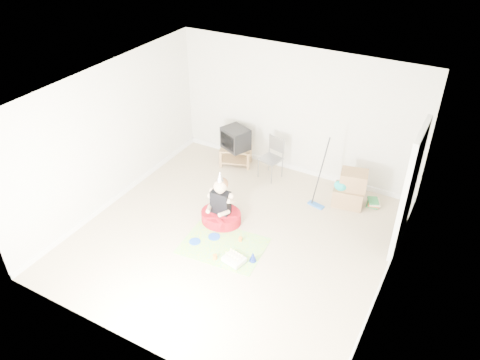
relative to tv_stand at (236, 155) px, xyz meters
The scene contains 16 objects.
ground 2.39m from the tv_stand, 61.59° to the right, with size 5.00×5.00×0.00m, color #C8B28F.
doorway_recess 3.80m from the tv_stand, 13.81° to the right, with size 0.02×0.90×2.05m, color black.
tv_stand is the anchor object (origin of this frame).
crt_tv 0.38m from the tv_stand, 63.43° to the right, with size 0.52×0.43×0.45m, color black.
folding_chair 0.87m from the tv_stand, ahead, with size 0.47×0.46×0.86m.
cardboard_boxes 2.54m from the tv_stand, ahead, with size 0.62×0.52×0.70m.
floor_mop 2.11m from the tv_stand, 15.78° to the right, with size 0.33×0.42×1.26m.
book_pile 2.97m from the tv_stand, ahead, with size 0.27×0.31×0.12m.
seated_woman 1.96m from the tv_stand, 68.39° to the right, with size 0.75×0.75×1.04m.
party_mat 2.62m from the tv_stand, 65.43° to the right, with size 1.35×0.98×0.01m, color #EF329A.
birthday_cake 2.99m from the tv_stand, 61.31° to the right, with size 0.37×0.32×0.15m.
blue_plate_near 2.42m from the tv_stand, 69.61° to the right, with size 0.20×0.20×0.01m, color blue.
blue_plate_far 2.60m from the tv_stand, 76.18° to the right, with size 0.19×0.19×0.01m, color blue.
orange_cup_near 2.49m from the tv_stand, 59.00° to the right, with size 0.06×0.06×0.07m, color orange.
orange_cup_far 2.94m from the tv_stand, 67.31° to the right, with size 0.07×0.07×0.08m, color orange.
blue_party_hat 2.98m from the tv_stand, 55.56° to the right, with size 0.12×0.12×0.17m, color #172DA3.
Camera 1 is at (3.03, -5.30, 5.18)m, focal length 35.00 mm.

